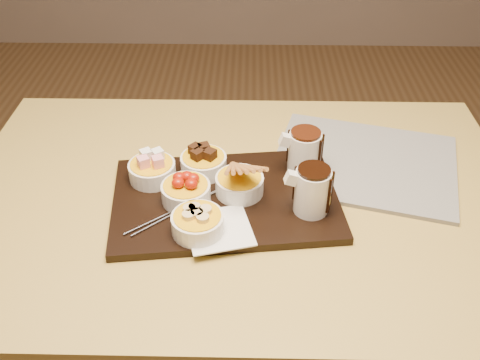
{
  "coord_description": "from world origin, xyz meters",
  "views": [
    {
      "loc": [
        0.02,
        -0.88,
        1.47
      ],
      "look_at": [
        0.0,
        -0.03,
        0.81
      ],
      "focal_mm": 40.0,
      "sensor_mm": 36.0,
      "label": 1
    }
  ],
  "objects_px": {
    "pitcher_milk_chocolate": "(304,153)",
    "newspaper": "(364,163)",
    "bowl_strawberries": "(186,193)",
    "serving_board": "(226,199)",
    "pitcher_dark_chocolate": "(312,191)",
    "dining_table": "(239,227)"
  },
  "relations": [
    {
      "from": "serving_board",
      "to": "newspaper",
      "type": "distance_m",
      "value": 0.34
    },
    {
      "from": "pitcher_dark_chocolate",
      "to": "pitcher_milk_chocolate",
      "type": "bearing_deg",
      "value": 85.6
    },
    {
      "from": "newspaper",
      "to": "serving_board",
      "type": "bearing_deg",
      "value": -140.44
    },
    {
      "from": "serving_board",
      "to": "pitcher_dark_chocolate",
      "type": "relative_size",
      "value": 4.85
    },
    {
      "from": "dining_table",
      "to": "bowl_strawberries",
      "type": "xyz_separation_m",
      "value": [
        -0.11,
        -0.05,
        0.14
      ]
    },
    {
      "from": "bowl_strawberries",
      "to": "serving_board",
      "type": "bearing_deg",
      "value": 10.48
    },
    {
      "from": "pitcher_dark_chocolate",
      "to": "newspaper",
      "type": "distance_m",
      "value": 0.24
    },
    {
      "from": "pitcher_dark_chocolate",
      "to": "newspaper",
      "type": "xyz_separation_m",
      "value": [
        0.14,
        0.18,
        -0.06
      ]
    },
    {
      "from": "newspaper",
      "to": "dining_table",
      "type": "bearing_deg",
      "value": -143.69
    },
    {
      "from": "serving_board",
      "to": "pitcher_dark_chocolate",
      "type": "bearing_deg",
      "value": -19.98
    },
    {
      "from": "serving_board",
      "to": "pitcher_milk_chocolate",
      "type": "distance_m",
      "value": 0.2
    },
    {
      "from": "serving_board",
      "to": "bowl_strawberries",
      "type": "distance_m",
      "value": 0.08
    },
    {
      "from": "pitcher_milk_chocolate",
      "to": "newspaper",
      "type": "distance_m",
      "value": 0.17
    },
    {
      "from": "bowl_strawberries",
      "to": "newspaper",
      "type": "bearing_deg",
      "value": 21.86
    },
    {
      "from": "serving_board",
      "to": "pitcher_milk_chocolate",
      "type": "height_order",
      "value": "pitcher_milk_chocolate"
    },
    {
      "from": "bowl_strawberries",
      "to": "pitcher_dark_chocolate",
      "type": "xyz_separation_m",
      "value": [
        0.25,
        -0.03,
        0.03
      ]
    },
    {
      "from": "pitcher_dark_chocolate",
      "to": "serving_board",
      "type": "bearing_deg",
      "value": 160.02
    },
    {
      "from": "serving_board",
      "to": "bowl_strawberries",
      "type": "bearing_deg",
      "value": -176.42
    },
    {
      "from": "pitcher_milk_chocolate",
      "to": "pitcher_dark_chocolate",
      "type": "bearing_deg",
      "value": -94.4
    },
    {
      "from": "pitcher_dark_chocolate",
      "to": "pitcher_milk_chocolate",
      "type": "relative_size",
      "value": 1.0
    },
    {
      "from": "bowl_strawberries",
      "to": "pitcher_dark_chocolate",
      "type": "bearing_deg",
      "value": -5.75
    },
    {
      "from": "serving_board",
      "to": "bowl_strawberries",
      "type": "height_order",
      "value": "bowl_strawberries"
    }
  ]
}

